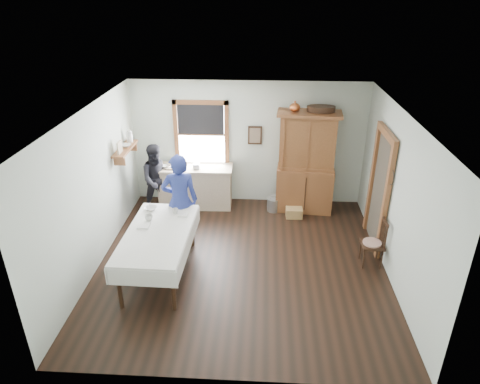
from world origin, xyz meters
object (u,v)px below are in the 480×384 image
(pail, at_px, (273,204))
(wicker_basket, at_px, (294,213))
(work_counter, at_px, (196,186))
(china_hutch, at_px, (306,163))
(figure_dark, at_px, (158,182))
(dining_table, at_px, (159,253))
(spindle_chair, at_px, (373,242))
(woman_blue, at_px, (180,204))

(pail, distance_m, wicker_basket, 0.51)
(pail, bearing_deg, wicker_basket, -31.77)
(work_counter, height_order, china_hutch, china_hutch)
(figure_dark, bearing_deg, pail, -19.78)
(china_hutch, height_order, dining_table, china_hutch)
(wicker_basket, height_order, figure_dark, figure_dark)
(spindle_chair, distance_m, pail, 2.54)
(work_counter, distance_m, dining_table, 2.52)
(china_hutch, relative_size, woman_blue, 1.30)
(spindle_chair, bearing_deg, dining_table, -173.67)
(dining_table, relative_size, figure_dark, 1.44)
(china_hutch, distance_m, spindle_chair, 2.34)
(woman_blue, bearing_deg, spindle_chair, 161.60)
(pail, relative_size, figure_dark, 0.21)
(work_counter, bearing_deg, spindle_chair, -32.42)
(work_counter, relative_size, woman_blue, 0.96)
(spindle_chair, relative_size, woman_blue, 0.53)
(pail, height_order, wicker_basket, pail)
(pail, bearing_deg, woman_blue, -140.80)
(woman_blue, bearing_deg, work_counter, -101.60)
(wicker_basket, bearing_deg, work_counter, 168.98)
(wicker_basket, relative_size, figure_dark, 0.24)
(dining_table, bearing_deg, spindle_chair, 7.60)
(wicker_basket, distance_m, woman_blue, 2.56)
(china_hutch, xyz_separation_m, dining_table, (-2.59, -2.48, -0.68))
(spindle_chair, height_order, woman_blue, woman_blue)
(pail, relative_size, woman_blue, 0.17)
(spindle_chair, relative_size, pail, 3.02)
(work_counter, distance_m, spindle_chair, 3.95)
(figure_dark, bearing_deg, dining_table, -100.89)
(pail, bearing_deg, spindle_chair, -48.25)
(spindle_chair, height_order, pail, spindle_chair)
(work_counter, height_order, wicker_basket, work_counter)
(wicker_basket, bearing_deg, china_hutch, 60.65)
(china_hutch, distance_m, wicker_basket, 1.08)
(china_hutch, distance_m, woman_blue, 2.85)
(spindle_chair, height_order, wicker_basket, spindle_chair)
(woman_blue, relative_size, figure_dark, 1.19)
(wicker_basket, bearing_deg, figure_dark, 178.13)
(spindle_chair, xyz_separation_m, wicker_basket, (-1.24, 1.61, -0.34))
(china_hutch, relative_size, dining_table, 1.07)
(spindle_chair, relative_size, wicker_basket, 2.55)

